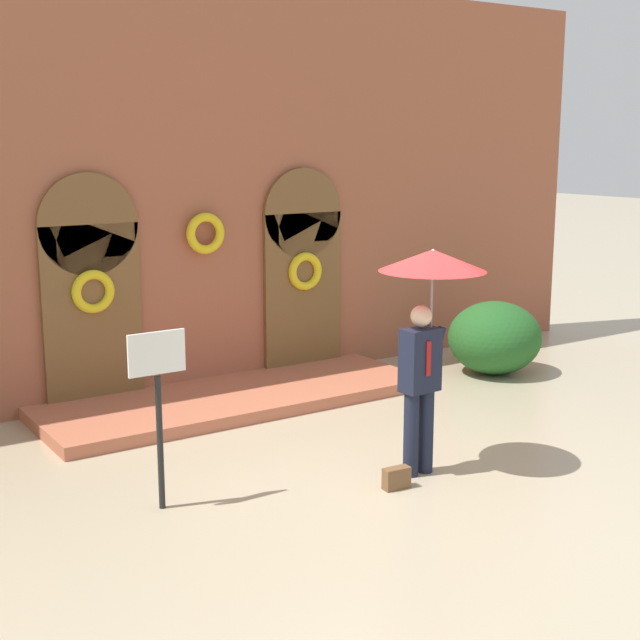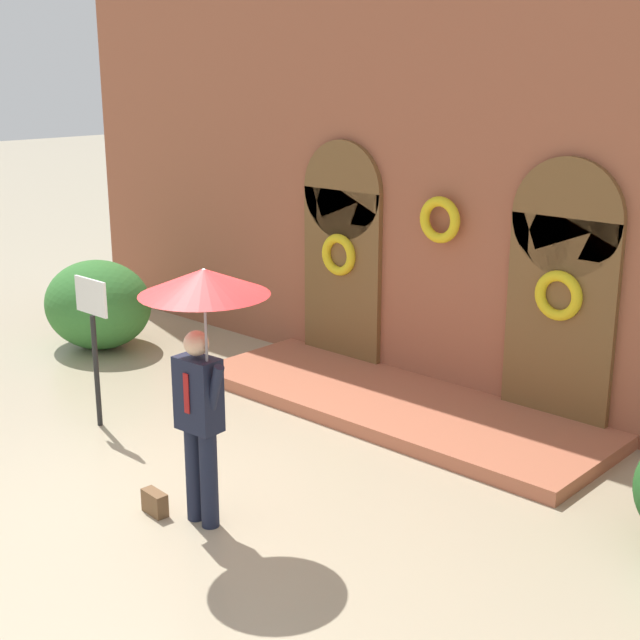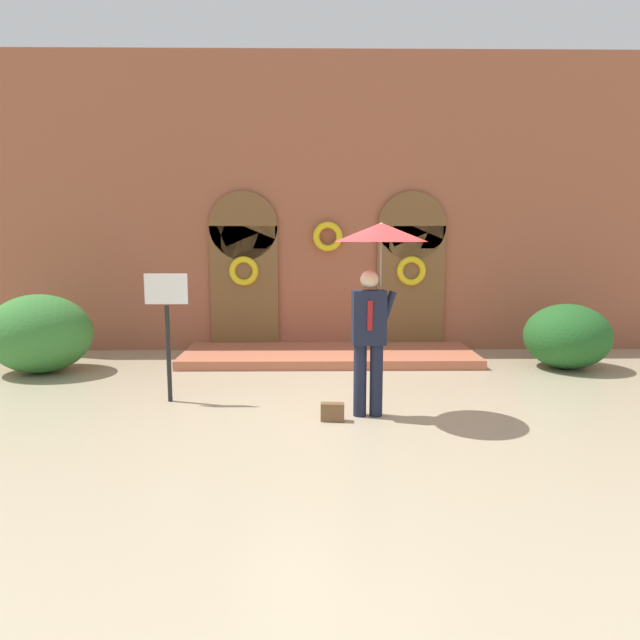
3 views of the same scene
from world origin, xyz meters
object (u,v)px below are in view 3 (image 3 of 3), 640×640
at_px(shrub_right, 567,336).
at_px(handbag, 333,412).
at_px(person_with_umbrella, 378,261).
at_px(sign_post, 167,316).
at_px(shrub_left, 40,334).

bearing_deg(shrub_right, handbag, -145.73).
relative_size(person_with_umbrella, handbag, 8.44).
bearing_deg(sign_post, person_with_umbrella, -13.69).
relative_size(shrub_left, shrub_right, 1.17).
height_order(person_with_umbrella, handbag, person_with_umbrella).
distance_m(sign_post, shrub_left, 3.08).
relative_size(handbag, shrub_left, 0.17).
xyz_separation_m(handbag, sign_post, (-2.16, 0.86, 1.05)).
bearing_deg(person_with_umbrella, handbag, -159.76).
bearing_deg(person_with_umbrella, sign_post, 166.31).
bearing_deg(shrub_left, person_with_umbrella, -24.34).
distance_m(shrub_left, shrub_right, 8.71).
bearing_deg(sign_post, handbag, -21.67).
distance_m(person_with_umbrella, shrub_right, 4.54).
relative_size(person_with_umbrella, shrub_left, 1.43).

